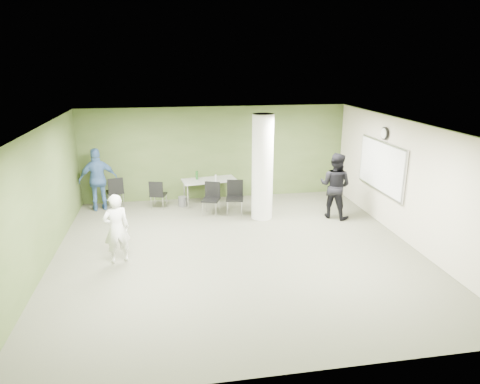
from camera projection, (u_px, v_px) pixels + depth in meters
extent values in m
plane|color=#545643|center=(237.00, 251.00, 9.59)|extent=(8.00, 8.00, 0.00)
plane|color=white|center=(237.00, 126.00, 8.76)|extent=(8.00, 8.00, 0.00)
cube|color=#425528|center=(216.00, 153.00, 12.94)|extent=(8.00, 2.80, 0.02)
cube|color=#425528|center=(40.00, 201.00, 8.53)|extent=(0.02, 8.00, 2.80)
cube|color=beige|center=(409.00, 183.00, 9.82)|extent=(0.02, 8.00, 2.80)
cylinder|color=silver|center=(262.00, 168.00, 11.22)|extent=(0.56, 0.56, 2.80)
cube|color=silver|center=(381.00, 167.00, 10.91)|extent=(0.04, 2.30, 1.30)
cube|color=white|center=(380.00, 167.00, 10.90)|extent=(0.02, 2.20, 1.20)
cylinder|color=black|center=(385.00, 133.00, 10.65)|extent=(0.05, 0.32, 0.32)
cylinder|color=white|center=(384.00, 133.00, 10.65)|extent=(0.02, 0.26, 0.26)
cube|color=#9A9B95|center=(209.00, 180.00, 12.55)|extent=(1.65, 0.90, 0.04)
cylinder|color=silver|center=(188.00, 197.00, 12.20)|extent=(0.04, 0.04, 0.70)
cylinder|color=silver|center=(235.00, 193.00, 12.62)|extent=(0.04, 0.04, 0.70)
cylinder|color=silver|center=(184.00, 192.00, 12.70)|extent=(0.04, 0.04, 0.70)
cylinder|color=silver|center=(230.00, 188.00, 13.12)|extent=(0.04, 0.04, 0.70)
cylinder|color=#1D4F1A|center=(197.00, 175.00, 12.52)|extent=(0.07, 0.07, 0.25)
cylinder|color=#B2B2B7|center=(216.00, 178.00, 12.39)|extent=(0.06, 0.06, 0.18)
cylinder|color=#4C4C4C|center=(183.00, 201.00, 12.49)|extent=(0.25, 0.25, 0.29)
cube|color=black|center=(115.00, 192.00, 12.42)|extent=(0.55, 0.55, 0.05)
cube|color=black|center=(116.00, 186.00, 12.17)|extent=(0.42, 0.16, 0.44)
cylinder|color=silver|center=(121.00, 197.00, 12.72)|extent=(0.02, 0.02, 0.42)
cylinder|color=silver|center=(108.00, 198.00, 12.56)|extent=(0.02, 0.02, 0.42)
cylinder|color=silver|center=(123.00, 200.00, 12.40)|extent=(0.02, 0.02, 0.42)
cylinder|color=silver|center=(110.00, 202.00, 12.25)|extent=(0.02, 0.02, 0.42)
cube|color=black|center=(158.00, 195.00, 12.26)|extent=(0.52, 0.52, 0.05)
cube|color=black|center=(156.00, 189.00, 12.01)|extent=(0.39, 0.15, 0.41)
cylinder|color=silver|center=(166.00, 200.00, 12.46)|extent=(0.02, 0.02, 0.39)
cylinder|color=silver|center=(155.00, 199.00, 12.50)|extent=(0.02, 0.02, 0.39)
cylinder|color=silver|center=(163.00, 204.00, 12.14)|extent=(0.02, 0.02, 0.39)
cylinder|color=silver|center=(151.00, 203.00, 12.17)|extent=(0.02, 0.02, 0.39)
cube|color=black|center=(211.00, 200.00, 11.71)|extent=(0.57, 0.57, 0.05)
cube|color=black|center=(213.00, 189.00, 11.83)|extent=(0.41, 0.18, 0.43)
cylinder|color=silver|center=(203.00, 209.00, 11.64)|extent=(0.02, 0.02, 0.42)
cylinder|color=silver|center=(216.00, 210.00, 11.58)|extent=(0.02, 0.02, 0.42)
cylinder|color=silver|center=(206.00, 205.00, 11.99)|extent=(0.02, 0.02, 0.42)
cylinder|color=silver|center=(219.00, 206.00, 11.92)|extent=(0.02, 0.02, 0.42)
cube|color=black|center=(235.00, 199.00, 11.74)|extent=(0.55, 0.55, 0.05)
cube|color=black|center=(235.00, 188.00, 11.87)|extent=(0.44, 0.13, 0.46)
cylinder|color=silver|center=(227.00, 209.00, 11.64)|extent=(0.02, 0.02, 0.43)
cylinder|color=silver|center=(241.00, 209.00, 11.62)|extent=(0.02, 0.02, 0.43)
cylinder|color=silver|center=(228.00, 204.00, 12.00)|extent=(0.02, 0.02, 0.43)
cylinder|color=silver|center=(242.00, 205.00, 11.99)|extent=(0.02, 0.02, 0.43)
imported|color=white|center=(116.00, 229.00, 8.87)|extent=(0.63, 0.51, 1.50)
imported|color=black|center=(335.00, 186.00, 11.41)|extent=(1.09, 1.08, 1.78)
imported|color=#3D6097|center=(98.00, 180.00, 11.98)|extent=(1.12, 0.66, 1.78)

